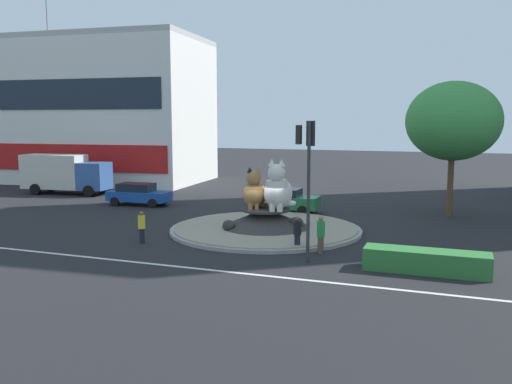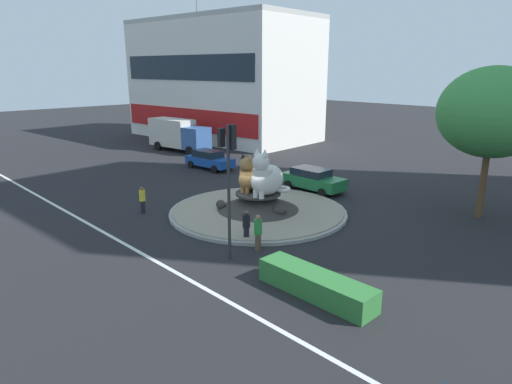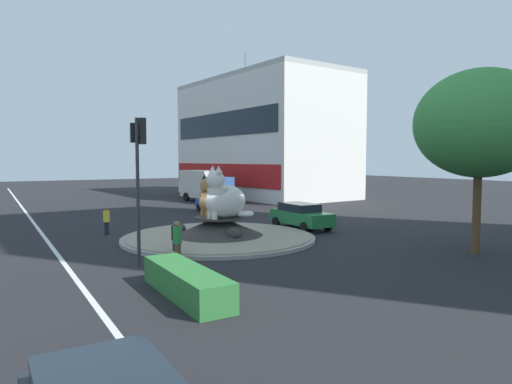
{
  "view_description": "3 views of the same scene",
  "coord_description": "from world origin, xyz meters",
  "px_view_note": "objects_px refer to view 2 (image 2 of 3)",
  "views": [
    {
      "loc": [
        9.54,
        -27.34,
        6.03
      ],
      "look_at": [
        -0.7,
        0.36,
        2.08
      ],
      "focal_mm": 37.91,
      "sensor_mm": 36.0,
      "label": 1
    },
    {
      "loc": [
        18.1,
        -17.6,
        8.3
      ],
      "look_at": [
        1.23,
        -1.35,
        1.79
      ],
      "focal_mm": 31.55,
      "sensor_mm": 36.0,
      "label": 2
    },
    {
      "loc": [
        21.87,
        -10.68,
        4.32
      ],
      "look_at": [
        2.1,
        1.09,
        2.67
      ],
      "focal_mm": 31.74,
      "sensor_mm": 36.0,
      "label": 3
    }
  ],
  "objects_px": {
    "cat_statue_tabby": "(250,177)",
    "pedestrian_yellow_shirt": "(142,199)",
    "hatchback_near_shophouse": "(209,159)",
    "pedestrian_black_shirt": "(246,225)",
    "cat_statue_white": "(266,178)",
    "traffic_light_mast": "(229,163)",
    "pedestrian_green_shirt": "(258,232)",
    "delivery_box_truck": "(178,134)",
    "broadleaf_tree_behind_island": "(493,113)",
    "parked_car_right": "(313,179)",
    "shophouse_block": "(222,79)"
  },
  "relations": [
    {
      "from": "cat_statue_tabby",
      "to": "delivery_box_truck",
      "type": "relative_size",
      "value": 0.32
    },
    {
      "from": "parked_car_right",
      "to": "delivery_box_truck",
      "type": "bearing_deg",
      "value": 173.41
    },
    {
      "from": "cat_statue_tabby",
      "to": "traffic_light_mast",
      "type": "height_order",
      "value": "traffic_light_mast"
    },
    {
      "from": "cat_statue_tabby",
      "to": "broadleaf_tree_behind_island",
      "type": "distance_m",
      "value": 13.72
    },
    {
      "from": "cat_statue_tabby",
      "to": "pedestrian_yellow_shirt",
      "type": "height_order",
      "value": "cat_statue_tabby"
    },
    {
      "from": "broadleaf_tree_behind_island",
      "to": "parked_car_right",
      "type": "relative_size",
      "value": 1.86
    },
    {
      "from": "parked_car_right",
      "to": "broadleaf_tree_behind_island",
      "type": "bearing_deg",
      "value": 13.26
    },
    {
      "from": "shophouse_block",
      "to": "hatchback_near_shophouse",
      "type": "xyz_separation_m",
      "value": [
        13.05,
        -12.37,
        -6.1
      ]
    },
    {
      "from": "cat_statue_tabby",
      "to": "hatchback_near_shophouse",
      "type": "xyz_separation_m",
      "value": [
        -10.86,
        5.44,
        -1.28
      ]
    },
    {
      "from": "broadleaf_tree_behind_island",
      "to": "shophouse_block",
      "type": "bearing_deg",
      "value": 164.81
    },
    {
      "from": "shophouse_block",
      "to": "hatchback_near_shophouse",
      "type": "distance_m",
      "value": 18.99
    },
    {
      "from": "broadleaf_tree_behind_island",
      "to": "pedestrian_black_shirt",
      "type": "bearing_deg",
      "value": -118.3
    },
    {
      "from": "delivery_box_truck",
      "to": "shophouse_block",
      "type": "bearing_deg",
      "value": 107.38
    },
    {
      "from": "hatchback_near_shophouse",
      "to": "pedestrian_black_shirt",
      "type": "bearing_deg",
      "value": -36.61
    },
    {
      "from": "broadleaf_tree_behind_island",
      "to": "parked_car_right",
      "type": "height_order",
      "value": "broadleaf_tree_behind_island"
    },
    {
      "from": "cat_statue_tabby",
      "to": "broadleaf_tree_behind_island",
      "type": "xyz_separation_m",
      "value": [
        9.96,
        8.62,
        3.85
      ]
    },
    {
      "from": "cat_statue_tabby",
      "to": "traffic_light_mast",
      "type": "bearing_deg",
      "value": 23.09
    },
    {
      "from": "shophouse_block",
      "to": "pedestrian_black_shirt",
      "type": "bearing_deg",
      "value": -42.65
    },
    {
      "from": "broadleaf_tree_behind_island",
      "to": "delivery_box_truck",
      "type": "distance_m",
      "value": 30.0
    },
    {
      "from": "shophouse_block",
      "to": "pedestrian_black_shirt",
      "type": "xyz_separation_m",
      "value": [
        27.34,
        -21.32,
        -6.09
      ]
    },
    {
      "from": "broadleaf_tree_behind_island",
      "to": "pedestrian_yellow_shirt",
      "type": "relative_size",
      "value": 5.28
    },
    {
      "from": "cat_statue_tabby",
      "to": "shophouse_block",
      "type": "xyz_separation_m",
      "value": [
        -23.91,
        17.81,
        4.82
      ]
    },
    {
      "from": "cat_statue_white",
      "to": "pedestrian_yellow_shirt",
      "type": "bearing_deg",
      "value": -59.32
    },
    {
      "from": "cat_statue_white",
      "to": "delivery_box_truck",
      "type": "bearing_deg",
      "value": -122.57
    },
    {
      "from": "delivery_box_truck",
      "to": "pedestrian_green_shirt",
      "type": "bearing_deg",
      "value": -33.34
    },
    {
      "from": "cat_statue_white",
      "to": "pedestrian_black_shirt",
      "type": "xyz_separation_m",
      "value": [
        2.08,
        -3.47,
        -1.44
      ]
    },
    {
      "from": "traffic_light_mast",
      "to": "broadleaf_tree_behind_island",
      "type": "height_order",
      "value": "broadleaf_tree_behind_island"
    },
    {
      "from": "cat_statue_white",
      "to": "broadleaf_tree_behind_island",
      "type": "distance_m",
      "value": 12.75
    },
    {
      "from": "cat_statue_tabby",
      "to": "cat_statue_white",
      "type": "bearing_deg",
      "value": 72.4
    },
    {
      "from": "cat_statue_white",
      "to": "pedestrian_green_shirt",
      "type": "distance_m",
      "value": 5.23
    },
    {
      "from": "traffic_light_mast",
      "to": "shophouse_block",
      "type": "relative_size",
      "value": 0.26
    },
    {
      "from": "traffic_light_mast",
      "to": "pedestrian_green_shirt",
      "type": "bearing_deg",
      "value": -8.08
    },
    {
      "from": "hatchback_near_shophouse",
      "to": "shophouse_block",
      "type": "bearing_deg",
      "value": 131.96
    },
    {
      "from": "pedestrian_green_shirt",
      "to": "parked_car_right",
      "type": "relative_size",
      "value": 0.39
    },
    {
      "from": "hatchback_near_shophouse",
      "to": "broadleaf_tree_behind_island",
      "type": "bearing_deg",
      "value": 4.11
    },
    {
      "from": "hatchback_near_shophouse",
      "to": "traffic_light_mast",
      "type": "bearing_deg",
      "value": -39.92
    },
    {
      "from": "hatchback_near_shophouse",
      "to": "parked_car_right",
      "type": "bearing_deg",
      "value": -0.49
    },
    {
      "from": "broadleaf_tree_behind_island",
      "to": "hatchback_near_shophouse",
      "type": "relative_size",
      "value": 1.85
    },
    {
      "from": "parked_car_right",
      "to": "pedestrian_black_shirt",
      "type": "bearing_deg",
      "value": -69.07
    },
    {
      "from": "broadleaf_tree_behind_island",
      "to": "hatchback_near_shophouse",
      "type": "bearing_deg",
      "value": -171.33
    },
    {
      "from": "delivery_box_truck",
      "to": "traffic_light_mast",
      "type": "bearing_deg",
      "value": -36.33
    },
    {
      "from": "broadleaf_tree_behind_island",
      "to": "parked_car_right",
      "type": "xyz_separation_m",
      "value": [
        -10.25,
        -2.42,
        -5.12
      ]
    },
    {
      "from": "pedestrian_green_shirt",
      "to": "shophouse_block",
      "type": "bearing_deg",
      "value": -175.78
    },
    {
      "from": "shophouse_block",
      "to": "hatchback_near_shophouse",
      "type": "height_order",
      "value": "shophouse_block"
    },
    {
      "from": "pedestrian_yellow_shirt",
      "to": "hatchback_near_shophouse",
      "type": "height_order",
      "value": "pedestrian_yellow_shirt"
    },
    {
      "from": "traffic_light_mast",
      "to": "hatchback_near_shophouse",
      "type": "height_order",
      "value": "traffic_light_mast"
    },
    {
      "from": "cat_statue_tabby",
      "to": "pedestrian_yellow_shirt",
      "type": "relative_size",
      "value": 1.52
    },
    {
      "from": "broadleaf_tree_behind_island",
      "to": "cat_statue_tabby",
      "type": "bearing_deg",
      "value": -139.14
    },
    {
      "from": "cat_statue_tabby",
      "to": "shophouse_block",
      "type": "relative_size",
      "value": 0.1
    },
    {
      "from": "pedestrian_yellow_shirt",
      "to": "parked_car_right",
      "type": "relative_size",
      "value": 0.35
    }
  ]
}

